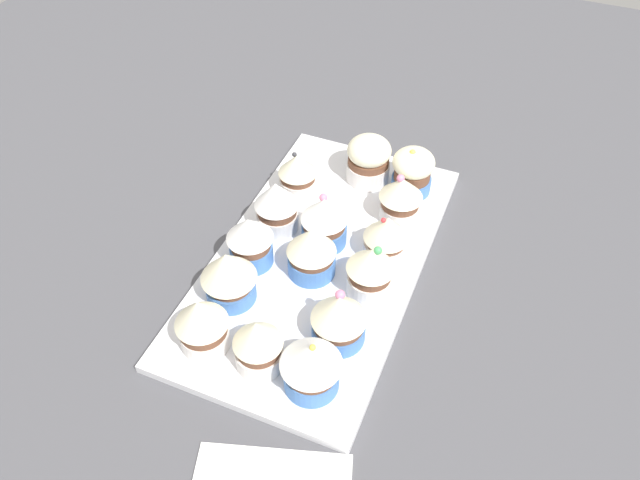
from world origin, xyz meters
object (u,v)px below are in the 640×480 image
cupcake_4 (401,198)px  cupcake_10 (202,323)px  cupcake_5 (413,171)px  cupcake_2 (370,270)px  cupcake_14 (298,174)px  cupcake_6 (262,345)px  cupcake_0 (311,365)px  cupcake_12 (250,240)px  cupcake_1 (339,317)px  cupcake_7 (313,251)px  baking_tray (320,259)px  cupcake_11 (229,275)px  cupcake_13 (277,205)px  cupcake_9 (369,159)px  cupcake_3 (386,236)px  cupcake_8 (324,220)px

cupcake_4 → cupcake_10: cupcake_10 is taller
cupcake_5 → cupcake_4: bearing=-178.7°
cupcake_2 → cupcake_14: size_ratio=1.12×
cupcake_4 → cupcake_6: (-27.87, 6.67, 0.13)cm
cupcake_4 → cupcake_14: bearing=91.7°
cupcake_6 → cupcake_0: bearing=-92.7°
cupcake_2 → cupcake_6: bearing=153.2°
cupcake_12 → cupcake_10: bearing=-176.3°
cupcake_1 → cupcake_7: size_ratio=1.02×
baking_tray → cupcake_11: bearing=144.1°
cupcake_2 → cupcake_12: bearing=94.0°
cupcake_7 → cupcake_12: bearing=99.4°
cupcake_0 → cupcake_4: bearing=-1.8°
cupcake_13 → cupcake_2: bearing=-111.0°
cupcake_1 → cupcake_4: (21.33, -0.44, -0.06)cm
cupcake_1 → cupcake_9: bearing=12.7°
cupcake_2 → cupcake_12: (-1.06, 15.26, 0.09)cm
cupcake_13 → baking_tray: bearing=-110.9°
cupcake_6 → cupcake_13: 21.37cm
cupcake_9 → cupcake_1: bearing=-167.3°
cupcake_1 → cupcake_3: size_ratio=1.11×
cupcake_13 → cupcake_11: bearing=179.6°
baking_tray → cupcake_5: size_ratio=6.42×
cupcake_13 → cupcake_7: bearing=-126.2°
cupcake_0 → cupcake_8: bearing=18.6°
cupcake_1 → cupcake_8: bearing=28.3°
cupcake_5 → cupcake_12: 25.34cm
cupcake_7 → cupcake_10: size_ratio=0.97×
cupcake_2 → cupcake_12: cupcake_2 is taller
cupcake_10 → cupcake_14: 27.52cm
cupcake_9 → cupcake_11: cupcake_11 is taller
cupcake_3 → cupcake_10: size_ratio=0.89×
cupcake_9 → cupcake_8: bearing=175.7°
cupcake_14 → cupcake_3: bearing=-114.2°
cupcake_3 → cupcake_9: 14.98cm
cupcake_9 → baking_tray: bearing=178.3°
cupcake_4 → cupcake_14: (-0.43, 14.69, -0.29)cm
cupcake_3 → cupcake_4: (7.22, 0.39, 0.25)cm
baking_tray → cupcake_12: bearing=117.7°
cupcake_10 → cupcake_3: bearing=-34.6°
cupcake_6 → baking_tray: bearing=1.4°
baking_tray → cupcake_13: size_ratio=5.99×
cupcake_0 → cupcake_11: (7.35, 13.56, 0.15)cm
cupcake_3 → cupcake_14: bearing=65.8°
cupcake_2 → cupcake_14: cupcake_2 is taller
cupcake_6 → cupcake_4: bearing=-13.5°
cupcake_4 → cupcake_7: 15.05cm
cupcake_0 → cupcake_8: cupcake_8 is taller
cupcake_7 → cupcake_10: (-14.54, 7.01, 0.19)cm
cupcake_0 → cupcake_13: bearing=33.7°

